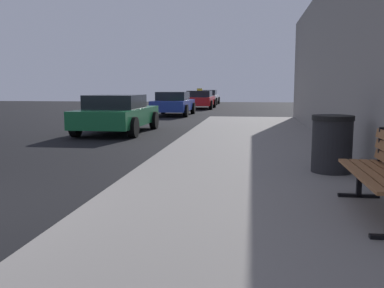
% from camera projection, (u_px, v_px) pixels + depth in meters
% --- Properties ---
extents(sidewalk, '(4.00, 32.00, 0.15)m').
position_uv_depth(sidewalk, '(254.00, 231.00, 4.36)').
color(sidewalk, gray).
rests_on(sidewalk, ground_plane).
extents(trash_bin, '(0.67, 0.67, 0.93)m').
position_uv_depth(trash_bin, '(332.00, 144.00, 6.97)').
color(trash_bin, black).
rests_on(trash_bin, sidewalk).
extents(car_green, '(2.05, 4.36, 1.27)m').
position_uv_depth(car_green, '(117.00, 113.00, 14.40)').
color(car_green, '#196638').
rests_on(car_green, ground_plane).
extents(car_blue, '(1.96, 4.31, 1.27)m').
position_uv_depth(car_blue, '(174.00, 103.00, 23.31)').
color(car_blue, '#233899').
rests_on(car_blue, ground_plane).
extents(car_red, '(2.04, 4.40, 1.43)m').
position_uv_depth(car_red, '(200.00, 99.00, 30.59)').
color(car_red, red).
rests_on(car_red, ground_plane).
extents(car_white, '(2.01, 4.31, 1.27)m').
position_uv_depth(car_white, '(207.00, 97.00, 37.84)').
color(car_white, white).
rests_on(car_white, ground_plane).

